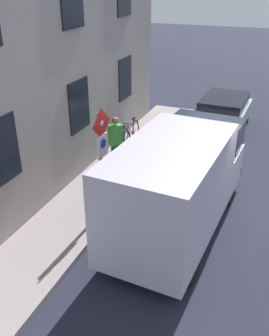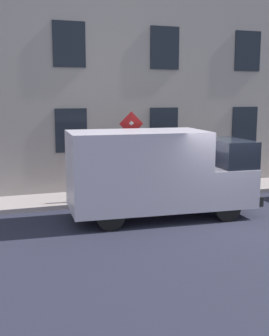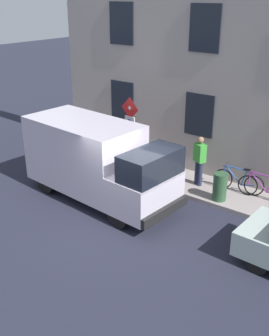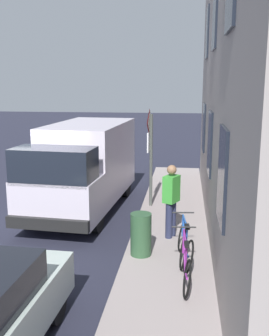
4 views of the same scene
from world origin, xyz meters
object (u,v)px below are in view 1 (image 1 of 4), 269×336
(delivery_van, at_px, (179,182))
(parked_hatchback, at_px, (222,114))
(bicycle_blue, at_px, (122,141))
(litter_bin, at_px, (145,145))
(bicycle_purple, at_px, (132,132))
(pedestrian, at_px, (116,141))
(sign_post_stacked, at_px, (102,148))

(delivery_van, relative_size, parked_hatchback, 1.34)
(delivery_van, relative_size, bicycle_blue, 3.17)
(litter_bin, bearing_deg, bicycle_purple, -49.38)
(bicycle_blue, distance_m, pedestrian, 1.45)
(sign_post_stacked, height_order, parked_hatchback, sign_post_stacked)
(sign_post_stacked, bearing_deg, bicycle_purple, -76.90)
(bicycle_blue, xyz_separation_m, pedestrian, (-0.34, 1.29, 0.56))
(bicycle_purple, relative_size, bicycle_blue, 1.00)
(parked_hatchback, relative_size, bicycle_purple, 2.37)
(parked_hatchback, distance_m, litter_bin, 4.21)
(sign_post_stacked, bearing_deg, pedestrian, -73.25)
(sign_post_stacked, relative_size, pedestrian, 1.58)
(delivery_van, distance_m, pedestrian, 3.45)
(parked_hatchback, height_order, bicycle_blue, parked_hatchback)
(delivery_van, xyz_separation_m, bicycle_blue, (2.96, -3.52, -0.82))
(sign_post_stacked, bearing_deg, litter_bin, -87.71)
(delivery_van, relative_size, litter_bin, 6.06)
(sign_post_stacked, distance_m, pedestrian, 2.65)
(bicycle_blue, xyz_separation_m, litter_bin, (-0.92, 0.20, 0.08))
(parked_hatchback, relative_size, pedestrian, 2.36)
(bicycle_purple, xyz_separation_m, litter_bin, (-0.92, 1.07, 0.08))
(parked_hatchback, height_order, pedestrian, pedestrian)
(pedestrian, distance_m, litter_bin, 1.33)
(sign_post_stacked, distance_m, bicycle_blue, 4.10)
(bicycle_purple, bearing_deg, sign_post_stacked, 8.87)
(parked_hatchback, height_order, litter_bin, parked_hatchback)
(sign_post_stacked, xyz_separation_m, pedestrian, (0.72, -2.39, -0.89))
(bicycle_blue, height_order, pedestrian, pedestrian)
(parked_hatchback, bearing_deg, bicycle_purple, -44.46)
(bicycle_blue, height_order, litter_bin, litter_bin)
(sign_post_stacked, height_order, pedestrian, sign_post_stacked)
(litter_bin, bearing_deg, parked_hatchback, -116.89)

